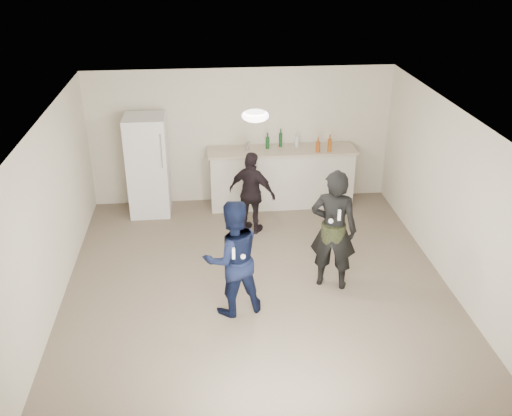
{
  "coord_description": "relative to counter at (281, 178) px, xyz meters",
  "views": [
    {
      "loc": [
        -0.7,
        -6.92,
        4.64
      ],
      "look_at": [
        0.0,
        0.2,
        1.15
      ],
      "focal_mm": 40.0,
      "sensor_mm": 36.0,
      "label": 1
    }
  ],
  "objects": [
    {
      "name": "counter_top",
      "position": [
        0.0,
        0.0,
        0.55
      ],
      "size": [
        2.68,
        0.64,
        0.04
      ],
      "primitive_type": "cube",
      "color": "beige",
      "rests_on": "counter"
    },
    {
      "name": "nunchuk_woman",
      "position": [
        0.25,
        -2.96,
        0.62
      ],
      "size": [
        0.07,
        0.07,
        0.07
      ],
      "primitive_type": "sphere",
      "color": "white",
      "rests_on": "woman"
    },
    {
      "name": "fridge",
      "position": [
        -2.4,
        -0.07,
        0.38
      ],
      "size": [
        0.7,
        0.7,
        1.8
      ],
      "primitive_type": "cube",
      "color": "white",
      "rests_on": "floor"
    },
    {
      "name": "floor",
      "position": [
        -0.71,
        -2.67,
        -0.53
      ],
      "size": [
        6.0,
        6.0,
        0.0
      ],
      "primitive_type": "plane",
      "color": "#6B5B4C",
      "rests_on": "ground"
    },
    {
      "name": "wall_front",
      "position": [
        -0.71,
        -5.67,
        0.72
      ],
      "size": [
        6.0,
        0.0,
        6.0
      ],
      "primitive_type": "plane",
      "rotation": [
        -1.57,
        0.0,
        0.0
      ],
      "color": "beige",
      "rests_on": "floor"
    },
    {
      "name": "spectator",
      "position": [
        -0.63,
        -1.01,
        0.19
      ],
      "size": [
        0.89,
        0.74,
        1.43
      ],
      "primitive_type": "imported",
      "rotation": [
        0.0,
        0.0,
        2.59
      ],
      "color": "black",
      "rests_on": "floor"
    },
    {
      "name": "bottle_cluster",
      "position": [
        0.32,
        -0.01,
        0.67
      ],
      "size": [
        1.15,
        0.4,
        0.26
      ],
      "color": "silver",
      "rests_on": "counter_top"
    },
    {
      "name": "ceiling_dome",
      "position": [
        -0.71,
        -2.37,
        1.93
      ],
      "size": [
        0.36,
        0.36,
        0.16
      ],
      "primitive_type": "ellipsoid",
      "color": "white",
      "rests_on": "ceiling"
    },
    {
      "name": "ceiling",
      "position": [
        -0.71,
        -2.67,
        1.98
      ],
      "size": [
        6.0,
        6.0,
        0.0
      ],
      "primitive_type": "plane",
      "rotation": [
        3.14,
        0.0,
        0.0
      ],
      "color": "silver",
      "rests_on": "wall_back"
    },
    {
      "name": "shaker",
      "position": [
        -0.62,
        0.01,
        0.65
      ],
      "size": [
        0.08,
        0.08,
        0.17
      ],
      "primitive_type": "cylinder",
      "color": "silver",
      "rests_on": "counter_top"
    },
    {
      "name": "counter",
      "position": [
        0.0,
        0.0,
        0.0
      ],
      "size": [
        2.6,
        0.56,
        1.05
      ],
      "primitive_type": "cube",
      "color": "beige",
      "rests_on": "floor"
    },
    {
      "name": "man",
      "position": [
        -1.09,
        -3.23,
        0.29
      ],
      "size": [
        0.92,
        0.8,
        1.62
      ],
      "primitive_type": "imported",
      "rotation": [
        0.0,
        0.0,
        3.41
      ],
      "color": "#101B45",
      "rests_on": "floor"
    },
    {
      "name": "wall_left",
      "position": [
        -3.46,
        -2.67,
        0.72
      ],
      "size": [
        0.0,
        6.0,
        6.0
      ],
      "primitive_type": "plane",
      "rotation": [
        1.57,
        0.0,
        1.57
      ],
      "color": "beige",
      "rests_on": "floor"
    },
    {
      "name": "wall_back",
      "position": [
        -0.71,
        0.33,
        0.72
      ],
      "size": [
        6.0,
        0.0,
        6.0
      ],
      "primitive_type": "plane",
      "rotation": [
        1.57,
        0.0,
        0.0
      ],
      "color": "beige",
      "rests_on": "floor"
    },
    {
      "name": "nunchuk_man",
      "position": [
        -0.97,
        -3.48,
        0.45
      ],
      "size": [
        0.07,
        0.07,
        0.07
      ],
      "primitive_type": "sphere",
      "color": "white",
      "rests_on": "man"
    },
    {
      "name": "remote_man",
      "position": [
        -1.09,
        -3.51,
        0.53
      ],
      "size": [
        0.04,
        0.04,
        0.15
      ],
      "primitive_type": "cube",
      "color": "white",
      "rests_on": "man"
    },
    {
      "name": "woman",
      "position": [
        0.35,
        -2.74,
        0.37
      ],
      "size": [
        0.76,
        0.64,
        1.79
      ],
      "primitive_type": "imported",
      "rotation": [
        0.0,
        0.0,
        2.77
      ],
      "color": "black",
      "rests_on": "floor"
    },
    {
      "name": "wall_right",
      "position": [
        2.04,
        -2.67,
        0.72
      ],
      "size": [
        0.0,
        6.0,
        6.0
      ],
      "primitive_type": "plane",
      "rotation": [
        1.57,
        0.0,
        -1.57
      ],
      "color": "beige",
      "rests_on": "floor"
    },
    {
      "name": "remote_woman",
      "position": [
        0.35,
        -2.99,
        0.72
      ],
      "size": [
        0.04,
        0.04,
        0.15
      ],
      "primitive_type": "cube",
      "color": "white",
      "rests_on": "woman"
    },
    {
      "name": "fridge_handle",
      "position": [
        -2.12,
        -0.44,
        0.78
      ],
      "size": [
        0.02,
        0.02,
        0.6
      ],
      "primitive_type": "cylinder",
      "color": "silver",
      "rests_on": "fridge"
    },
    {
      "name": "camo_shorts",
      "position": [
        0.35,
        -2.74,
        0.32
      ],
      "size": [
        0.34,
        0.34,
        0.28
      ],
      "primitive_type": "cylinder",
      "color": "#2E3719",
      "rests_on": "woman"
    }
  ]
}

